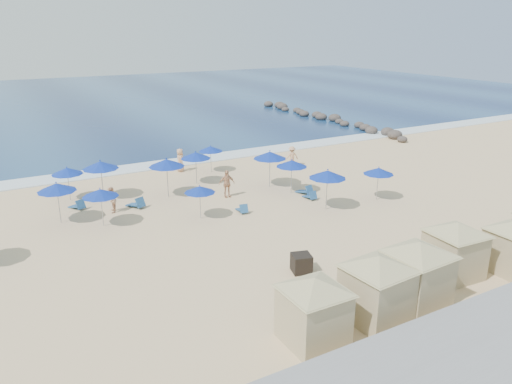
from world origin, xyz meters
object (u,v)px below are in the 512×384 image
cabana_3 (456,243)px  beachgoer_3 (180,160)px  cabana_0 (314,302)px  beachgoer_1 (227,184)px  umbrella_2 (67,171)px  umbrella_7 (196,155)px  umbrella_3 (100,193)px  umbrella_12 (57,187)px  cabana_2 (418,265)px  umbrella_11 (379,171)px  umbrella_10 (292,163)px  beachgoer_0 (111,200)px  umbrella_8 (270,155)px  beachgoer_2 (292,156)px  umbrella_4 (100,165)px  umbrella_9 (211,149)px  umbrella_6 (200,189)px  rock_jetty (326,118)px  trash_bin (301,263)px  cabana_1 (377,280)px  umbrella_5 (167,163)px  umbrella_13 (328,174)px

cabana_3 → beachgoer_3: bearing=101.0°
cabana_0 → beachgoer_1: 16.29m
umbrella_2 → umbrella_7: size_ratio=0.93×
umbrella_3 → umbrella_12: size_ratio=0.92×
cabana_2 → umbrella_11: (7.49, 10.33, 0.22)m
umbrella_10 → umbrella_12: bearing=172.2°
umbrella_7 → beachgoer_0: (-6.68, -2.77, -1.30)m
umbrella_8 → cabana_0: bearing=-116.3°
beachgoer_2 → umbrella_4: bearing=13.9°
cabana_3 → umbrella_9: cabana_3 is taller
umbrella_11 → umbrella_12: bearing=162.4°
umbrella_9 → beachgoer_1: umbrella_9 is taller
umbrella_6 → beachgoer_1: size_ratio=1.13×
rock_jetty → umbrella_7: (-23.23, -15.54, 1.73)m
cabana_0 → cabana_3: bearing=6.2°
rock_jetty → cabana_3: size_ratio=5.93×
umbrella_2 → cabana_3: bearing=-56.0°
umbrella_2 → umbrella_6: 9.32m
umbrella_9 → umbrella_10: (2.53, -7.30, 0.23)m
beachgoer_1 → beachgoer_3: bearing=101.1°
umbrella_9 → umbrella_11: 12.96m
umbrella_6 → beachgoer_0: 5.61m
beachgoer_2 → rock_jetty: bearing=-123.0°
umbrella_4 → beachgoer_2: umbrella_4 is taller
umbrella_4 → beachgoer_1: size_ratio=1.43×
umbrella_10 → umbrella_3: bearing=178.6°
trash_bin → umbrella_10: 11.47m
cabana_0 → cabana_1: 2.89m
beachgoer_2 → beachgoer_3: bearing=-8.4°
umbrella_9 → beachgoer_2: bearing=-15.0°
trash_bin → beachgoer_3: (1.36, 18.34, 0.47)m
umbrella_5 → umbrella_2: bearing=156.7°
umbrella_5 → umbrella_6: umbrella_5 is taller
umbrella_4 → beachgoer_3: bearing=28.1°
umbrella_4 → umbrella_9: (8.72, 2.27, -0.44)m
umbrella_9 → umbrella_13: size_ratio=0.82×
rock_jetty → beachgoer_0: 35.06m
cabana_1 → cabana_3: 5.48m
umbrella_10 → beachgoer_1: umbrella_10 is taller
umbrella_10 → beachgoer_0: bearing=168.9°
umbrella_5 → umbrella_7: bearing=31.2°
umbrella_2 → rock_jetty: bearing=24.9°
cabana_2 → umbrella_2: cabana_2 is taller
umbrella_7 → beachgoer_2: bearing=4.2°
cabana_0 → umbrella_5: (1.08, 17.62, 0.72)m
umbrella_6 → beachgoer_0: umbrella_6 is taller
cabana_0 → beachgoer_2: cabana_0 is taller
umbrella_4 → beachgoer_2: size_ratio=1.61×
cabana_2 → beachgoer_1: bearing=92.4°
cabana_0 → beachgoer_2: size_ratio=2.70×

